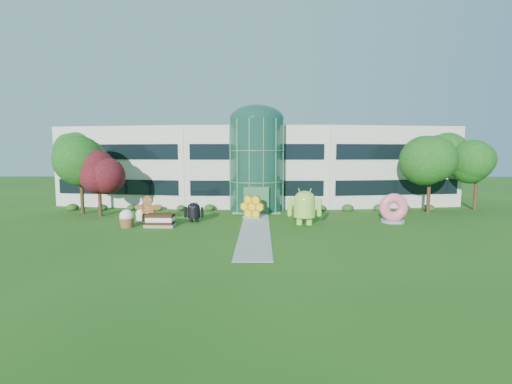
# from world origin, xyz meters

# --- Properties ---
(ground) EXTENTS (140.00, 140.00, 0.00)m
(ground) POSITION_xyz_m (0.00, 0.00, 0.00)
(ground) COLOR #215114
(ground) RESTS_ON ground
(building) EXTENTS (46.00, 15.00, 9.30)m
(building) POSITION_xyz_m (0.00, 18.00, 4.65)
(building) COLOR beige
(building) RESTS_ON ground
(atrium) EXTENTS (6.00, 6.00, 9.80)m
(atrium) POSITION_xyz_m (0.00, 12.00, 4.90)
(atrium) COLOR #194738
(atrium) RESTS_ON ground
(walkway) EXTENTS (2.40, 20.00, 0.04)m
(walkway) POSITION_xyz_m (0.00, 2.00, 0.02)
(walkway) COLOR #9E9E93
(walkway) RESTS_ON ground
(tree_red) EXTENTS (4.00, 4.00, 6.00)m
(tree_red) POSITION_xyz_m (-15.50, 7.50, 3.00)
(tree_red) COLOR #3F0C14
(tree_red) RESTS_ON ground
(trees_backdrop) EXTENTS (52.00, 8.00, 8.40)m
(trees_backdrop) POSITION_xyz_m (0.00, 13.00, 4.20)
(trees_backdrop) COLOR #184611
(trees_backdrop) RESTS_ON ground
(android_green) EXTENTS (3.18, 2.19, 3.52)m
(android_green) POSITION_xyz_m (4.28, 3.34, 1.76)
(android_green) COLOR #92D042
(android_green) RESTS_ON ground
(android_black) EXTENTS (1.90, 1.31, 2.10)m
(android_black) POSITION_xyz_m (-5.62, 4.43, 1.05)
(android_black) COLOR black
(android_black) RESTS_ON ground
(donut) EXTENTS (2.65, 1.38, 2.68)m
(donut) POSITION_xyz_m (12.42, 4.59, 1.34)
(donut) COLOR #DB5373
(donut) RESTS_ON ground
(gingerbread) EXTENTS (2.70, 1.12, 2.46)m
(gingerbread) POSITION_xyz_m (-9.71, 4.23, 1.23)
(gingerbread) COLOR brown
(gingerbread) RESTS_ON ground
(ice_cream_sandwich) EXTENTS (2.55, 1.34, 1.12)m
(ice_cream_sandwich) POSITION_xyz_m (-8.10, 2.24, 0.56)
(ice_cream_sandwich) COLOR black
(ice_cream_sandwich) RESTS_ON ground
(honeycomb) EXTENTS (2.70, 1.72, 1.99)m
(honeycomb) POSITION_xyz_m (-0.36, 6.78, 1.00)
(honeycomb) COLOR yellow
(honeycomb) RESTS_ON ground
(froyo) EXTENTS (1.27, 1.27, 2.09)m
(froyo) POSITION_xyz_m (-10.71, 5.44, 1.04)
(froyo) COLOR white
(froyo) RESTS_ON ground
(cupcake) EXTENTS (1.69, 1.69, 1.54)m
(cupcake) POSITION_xyz_m (-10.85, 1.98, 0.77)
(cupcake) COLOR white
(cupcake) RESTS_ON ground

